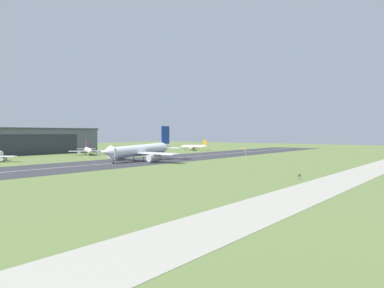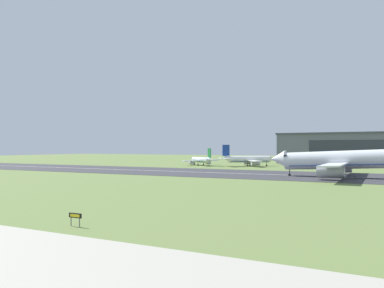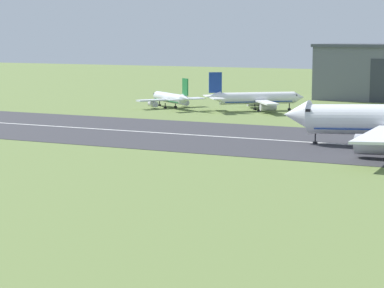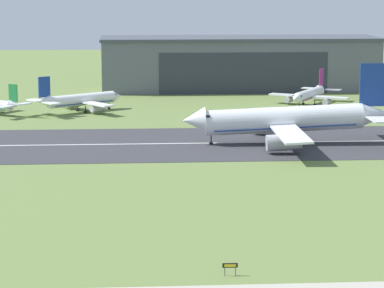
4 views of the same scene
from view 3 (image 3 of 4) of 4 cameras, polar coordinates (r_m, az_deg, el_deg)
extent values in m
plane|color=olive|center=(79.12, -2.97, -5.86)|extent=(663.81, 663.81, 0.00)
cube|color=#333338|center=(136.03, 9.32, 0.10)|extent=(423.81, 40.02, 0.06)
cube|color=silver|center=(136.03, 9.32, 0.11)|extent=(381.43, 0.70, 0.01)
cone|color=silver|center=(135.05, 7.97, 2.24)|extent=(5.00, 5.31, 5.41)
cube|color=black|center=(134.18, 9.03, 2.62)|extent=(1.19, 4.46, 0.48)
cube|color=silver|center=(118.07, 14.29, 0.72)|extent=(5.58, 21.01, 0.61)
cylinder|color=#A8A8B2|center=(120.16, 13.93, -0.04)|extent=(6.97, 3.36, 3.52)
cylinder|color=black|center=(134.48, 9.38, 0.52)|extent=(0.24, 0.24, 2.49)
cylinder|color=black|center=(134.62, 9.37, 0.09)|extent=(0.84, 0.84, 0.44)
cylinder|color=silver|center=(196.60, -1.69, 3.54)|extent=(13.56, 11.02, 2.52)
cone|color=silver|center=(204.34, -2.78, 3.72)|extent=(3.33, 3.38, 2.52)
cone|color=silver|center=(188.56, -0.45, 3.47)|extent=(3.78, 3.63, 2.27)
cube|color=black|center=(203.18, -2.63, 3.83)|extent=(2.16, 2.38, 0.44)
cube|color=#1E7238|center=(196.66, -1.69, 3.34)|extent=(12.28, 10.02, 0.20)
cube|color=silver|center=(199.28, -0.39, 3.48)|extent=(6.67, 7.78, 0.40)
cylinder|color=#A8A8B2|center=(199.51, -0.61, 3.19)|extent=(3.56, 3.21, 1.56)
cube|color=silver|center=(194.63, -3.10, 3.35)|extent=(6.67, 7.78, 0.40)
cylinder|color=#A8A8B2|center=(195.44, -2.99, 3.07)|extent=(3.56, 3.21, 1.56)
cube|color=#1E7238|center=(188.72, -0.52, 4.37)|extent=(2.37, 1.87, 4.29)
cube|color=silver|center=(190.12, 0.39, 3.49)|extent=(4.23, 4.53, 0.24)
cube|color=silver|center=(187.15, -1.33, 3.41)|extent=(4.23, 4.53, 0.24)
cylinder|color=black|center=(202.42, -2.49, 3.12)|extent=(0.24, 0.24, 1.41)
cylinder|color=black|center=(202.46, -2.49, 2.98)|extent=(0.84, 0.84, 0.44)
cylinder|color=black|center=(197.28, -1.27, 2.98)|extent=(0.24, 0.24, 1.41)
cylinder|color=black|center=(197.33, -1.27, 2.84)|extent=(0.84, 0.84, 0.44)
cylinder|color=black|center=(195.93, -2.06, 2.94)|extent=(0.24, 0.24, 1.41)
cylinder|color=black|center=(195.97, -2.06, 2.80)|extent=(0.84, 0.84, 0.44)
cylinder|color=white|center=(190.27, 5.01, 3.50)|extent=(17.42, 13.97, 3.02)
cone|color=white|center=(193.71, 8.16, 3.54)|extent=(3.99, 4.05, 3.02)
cone|color=white|center=(187.28, 1.62, 3.62)|extent=(4.54, 4.34, 2.72)
cube|color=black|center=(193.16, 7.74, 3.71)|extent=(2.41, 2.72, 0.44)
cube|color=navy|center=(190.35, 5.01, 3.25)|extent=(15.77, 12.69, 0.20)
cube|color=white|center=(184.09, 5.71, 3.16)|extent=(8.61, 10.12, 0.40)
cylinder|color=#A8A8B2|center=(185.16, 5.82, 2.82)|extent=(4.28, 3.84, 1.87)
cube|color=white|center=(196.80, 4.56, 3.52)|extent=(8.61, 10.12, 0.40)
cylinder|color=#A8A8B2|center=(196.29, 4.80, 3.15)|extent=(4.28, 3.84, 1.87)
cube|color=navy|center=(187.14, 1.79, 4.70)|extent=(2.81, 2.18, 5.14)
cube|color=white|center=(183.61, 1.94, 3.49)|extent=(5.06, 5.43, 0.24)
cube|color=white|center=(191.03, 1.40, 3.69)|extent=(5.06, 5.43, 0.24)
cylinder|color=black|center=(193.08, 7.43, 2.83)|extent=(0.24, 0.24, 1.69)
cylinder|color=black|center=(193.14, 7.42, 2.65)|extent=(0.84, 0.84, 0.44)
cylinder|color=black|center=(188.73, 5.12, 2.74)|extent=(0.24, 0.24, 1.69)
cylinder|color=black|center=(188.79, 5.12, 2.55)|extent=(0.84, 0.84, 0.44)
cylinder|color=black|center=(192.19, 4.81, 2.85)|extent=(0.24, 0.24, 1.69)
cylinder|color=black|center=(192.25, 4.81, 2.66)|extent=(0.84, 0.84, 0.44)
camera|label=1|loc=(143.32, -63.28, 1.27)|focal=35.00mm
camera|label=2|loc=(19.88, -15.16, -24.96)|focal=35.00mm
camera|label=4|loc=(76.78, -112.83, 6.73)|focal=85.00mm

